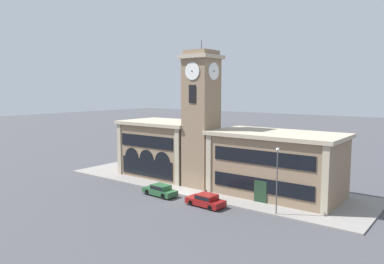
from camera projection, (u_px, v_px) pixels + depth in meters
name	position (u px, v px, depth m)	size (l,w,h in m)	color
ground_plane	(178.00, 195.00, 44.70)	(300.00, 300.00, 0.00)	#424247
sidewalk_kerb	(208.00, 184.00, 49.73)	(41.55, 12.76, 0.15)	gray
clock_tower	(201.00, 119.00, 47.47)	(4.34, 4.34, 18.56)	#897056
town_hall_left_wing	(165.00, 148.00, 54.42)	(12.34, 8.50, 8.00)	#897056
town_hall_right_wing	(276.00, 164.00, 43.97)	(15.36, 8.50, 7.57)	#897056
parked_car_near	(160.00, 190.00, 44.20)	(4.42, 1.97, 1.36)	#285633
parked_car_mid	(206.00, 200.00, 40.22)	(4.36, 2.12, 1.34)	maroon
street_lamp	(277.00, 172.00, 36.89)	(0.36, 0.36, 6.71)	#4C4C51
bollard	(206.00, 194.00, 42.49)	(0.18, 0.18, 1.06)	black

